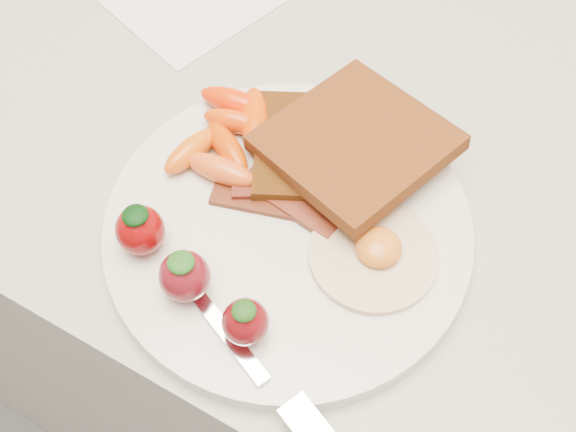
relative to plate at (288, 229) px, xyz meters
The scene contains 9 objects.
counter 0.49m from the plate, 88.28° to the left, with size 2.00×0.60×0.90m, color gray.
plate is the anchor object (origin of this frame).
toast_lower 0.07m from the plate, 98.33° to the left, with size 0.10×0.10×0.01m, color black.
toast_upper 0.08m from the plate, 78.32° to the left, with size 0.12×0.12×0.01m, color #351B04.
fried_egg 0.07m from the plate, ahead, with size 0.10×0.10×0.02m.
bacon_strips 0.02m from the plate, 133.02° to the left, with size 0.10×0.07×0.01m.
baby_carrots 0.09m from the plate, 150.83° to the left, with size 0.09×0.11×0.02m.
strawberries 0.09m from the plate, 116.08° to the right, with size 0.13×0.06×0.04m.
fork 0.11m from the plate, 70.43° to the right, with size 0.16×0.08×0.00m.
Camera 1 is at (0.13, 1.31, 1.37)m, focal length 45.00 mm.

